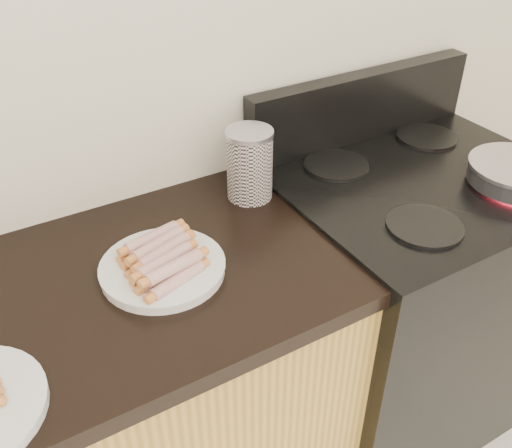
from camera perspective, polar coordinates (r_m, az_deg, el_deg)
wall_back at (r=1.32m, az=-17.60°, el=16.54°), size 4.00×0.04×2.60m
stove at (r=1.86m, az=14.27°, el=-7.68°), size 0.76×0.65×0.91m
stove_panel at (r=1.73m, az=10.48°, el=11.52°), size 0.76×0.06×0.20m
burner_near_left at (r=1.39m, az=16.51°, el=-0.20°), size 0.18×0.18×0.01m
burner_far_left at (r=1.60m, az=8.02°, el=5.86°), size 0.18×0.18×0.01m
burner_far_right at (r=1.81m, az=16.69°, el=8.33°), size 0.18×0.18×0.01m
main_plate at (r=1.23m, az=-9.29°, el=-4.49°), size 0.35×0.35×0.02m
hotdog_pile at (r=1.21m, az=-9.44°, el=-3.29°), size 0.13×0.20×0.05m
canister at (r=1.43m, az=-0.65°, el=6.00°), size 0.12×0.12×0.18m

